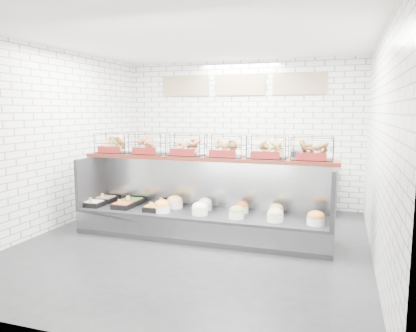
% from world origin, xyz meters
% --- Properties ---
extents(ground, '(5.50, 5.50, 0.00)m').
position_xyz_m(ground, '(0.00, 0.00, 0.00)').
color(ground, black).
rests_on(ground, ground).
extents(room_shell, '(5.02, 5.51, 3.01)m').
position_xyz_m(room_shell, '(0.00, 0.60, 2.06)').
color(room_shell, white).
rests_on(room_shell, ground).
extents(display_case, '(4.00, 0.90, 1.20)m').
position_xyz_m(display_case, '(-0.01, 0.34, 0.33)').
color(display_case, black).
rests_on(display_case, ground).
extents(bagel_shelf, '(4.10, 0.50, 0.40)m').
position_xyz_m(bagel_shelf, '(-0.00, 0.52, 1.39)').
color(bagel_shelf, '#44160E').
rests_on(bagel_shelf, display_case).
extents(prep_counter, '(4.00, 0.60, 1.20)m').
position_xyz_m(prep_counter, '(-0.01, 2.43, 0.47)').
color(prep_counter, '#93969B').
rests_on(prep_counter, ground).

